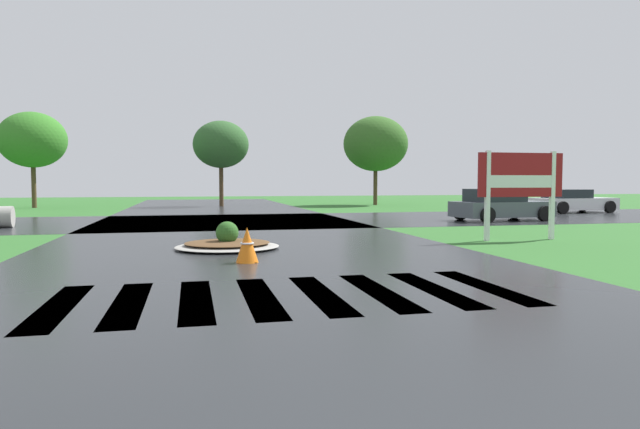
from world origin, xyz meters
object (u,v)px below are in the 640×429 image
median_island (227,243)px  traffic_cone (247,245)px  estate_billboard (521,180)px  car_silver_hatch (572,202)px  car_dark_suv (500,206)px

median_island → traffic_cone: (0.25, -2.46, 0.22)m
estate_billboard → median_island: 8.39m
estate_billboard → median_island: estate_billboard is taller
car_silver_hatch → median_island: bearing=-151.7°
median_island → car_dark_suv: (11.92, 7.45, 0.50)m
car_dark_suv → car_silver_hatch: bearing=27.1°
median_island → traffic_cone: size_ratio=3.51×
car_dark_suv → traffic_cone: car_dark_suv is taller
car_dark_suv → car_silver_hatch: (7.05, 4.68, -0.05)m
estate_billboard → car_silver_hatch: estate_billboard is taller
estate_billboard → car_silver_hatch: 16.07m
traffic_cone → estate_billboard: bearing=18.6°
car_dark_suv → estate_billboard: bearing=-123.5°
car_dark_suv → median_island: bearing=-154.5°
car_dark_suv → car_silver_hatch: 8.46m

